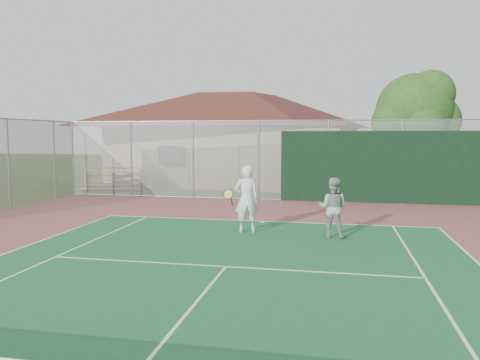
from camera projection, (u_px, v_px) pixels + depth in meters
name	position (u px, v px, depth m)	size (l,w,h in m)	color
back_fence	(330.00, 163.00, 19.93)	(20.08, 0.11, 3.53)	gray
side_fence_left	(9.00, 164.00, 17.95)	(0.08, 9.00, 3.50)	gray
clubhouse	(239.00, 129.00, 28.55)	(15.94, 11.74, 6.36)	tan
bleachers	(117.00, 178.00, 24.48)	(3.39, 2.33, 1.16)	#A53E26
tree	(416.00, 114.00, 22.29)	(4.23, 4.01, 5.91)	#3B2315
player_white_front	(246.00, 200.00, 13.73)	(1.06, 0.72, 1.97)	white
player_grey_back	(333.00, 208.00, 13.07)	(0.92, 0.77, 1.68)	#999C9E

